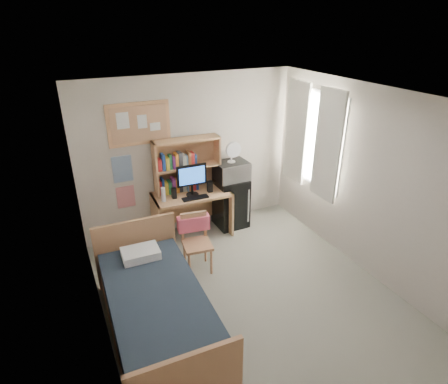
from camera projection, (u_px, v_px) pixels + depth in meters
name	position (u px, v px, depth m)	size (l,w,h in m)	color
floor	(250.00, 297.00, 4.96)	(3.60, 4.20, 0.02)	gray
ceiling	(257.00, 98.00, 3.84)	(3.60, 4.20, 0.02)	white
wall_back	(190.00, 155.00, 6.11)	(3.60, 0.04, 2.60)	beige
wall_front	(397.00, 334.00, 2.68)	(3.60, 0.04, 2.60)	beige
wall_left	(94.00, 247.00, 3.70)	(0.04, 4.20, 2.60)	beige
wall_right	(368.00, 183.00, 5.09)	(0.04, 4.20, 2.60)	beige
window_unit	(312.00, 139.00, 5.93)	(0.10, 1.40, 1.70)	white
curtain_left	(328.00, 146.00, 5.59)	(0.04, 0.55, 1.70)	white
curtain_right	(296.00, 133.00, 6.24)	(0.04, 0.55, 1.70)	white
bulletin_board	(139.00, 124.00, 5.53)	(0.94, 0.03, 0.64)	tan
poster_wave	(122.00, 169.00, 5.70)	(0.30, 0.01, 0.42)	#245591
poster_japan	(126.00, 197.00, 5.90)	(0.28, 0.01, 0.36)	red
desk	(192.00, 215.00, 6.18)	(1.24, 0.62, 0.78)	tan
desk_chair	(197.00, 244.00, 5.30)	(0.43, 0.43, 0.86)	tan
mini_fridge	(230.00, 202.00, 6.49)	(0.52, 0.52, 0.88)	black
bed	(158.00, 313.00, 4.28)	(1.05, 2.10, 0.58)	#1A2430
hutch	(187.00, 165.00, 5.96)	(1.06, 0.27, 0.87)	tan
monitor	(192.00, 180.00, 5.86)	(0.48, 0.04, 0.51)	black
keyboard	(195.00, 198.00, 5.85)	(0.42, 0.13, 0.02)	black
speaker_left	(174.00, 193.00, 5.82)	(0.07, 0.07, 0.17)	black
speaker_right	(210.00, 186.00, 6.04)	(0.08, 0.08, 0.19)	black
water_bottle	(163.00, 194.00, 5.71)	(0.07, 0.07, 0.23)	white
hoodie	(193.00, 223.00, 5.38)	(0.46, 0.14, 0.22)	#E0556D
microwave	(231.00, 171.00, 6.22)	(0.53, 0.40, 0.31)	silver
desk_fan	(231.00, 153.00, 6.09)	(0.26, 0.26, 0.32)	white
pillow	(141.00, 253.00, 4.75)	(0.46, 0.32, 0.11)	white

